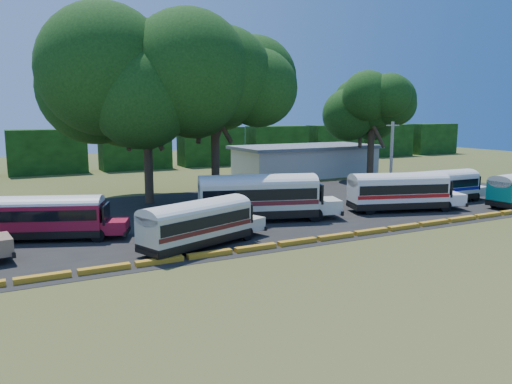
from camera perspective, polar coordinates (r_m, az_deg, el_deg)
name	(u,v)px	position (r m, az deg, el deg)	size (l,w,h in m)	color
ground	(326,245)	(32.06, 7.98, -6.02)	(160.00, 160.00, 0.00)	#384B19
asphalt_strip	(253,211)	(42.57, -0.31, -2.14)	(64.00, 24.00, 0.02)	black
curb	(317,239)	(32.82, 6.97, -5.37)	(53.70, 0.45, 0.30)	#C58C17
terminal_building	(306,160)	(66.19, 5.68, 3.62)	(19.00, 9.00, 4.00)	#BAB5AA
treeline_backdrop	(135,149)	(75.53, -13.63, 4.82)	(130.00, 4.00, 6.00)	black
bus_red	(48,215)	(35.30, -22.63, -2.43)	(9.15, 5.32, 2.95)	black
bus_cream_west	(199,221)	(30.91, -6.56, -3.34)	(9.29, 5.21, 2.98)	black
bus_cream_east	(261,195)	(38.26, 0.55, -0.32)	(11.34, 5.82, 3.63)	black
bus_white_red	(400,190)	(43.84, 16.14, 0.27)	(10.25, 5.29, 3.28)	black
bus_white_blue	(442,185)	(49.16, 20.46, 0.81)	(9.26, 2.61, 3.02)	black
tree_west	(146,82)	(46.71, -12.50, 12.17)	(14.91, 14.91, 16.47)	#3D2C1E
tree_center	(214,73)	(48.92, -4.80, 13.35)	(12.49, 12.49, 16.57)	#3D2C1E
tree_east	(372,105)	(62.64, 13.15, 9.71)	(8.44, 8.44, 12.39)	#3D2C1E
utility_pole	(391,157)	(52.44, 15.22, 3.85)	(1.60, 0.30, 7.38)	gray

